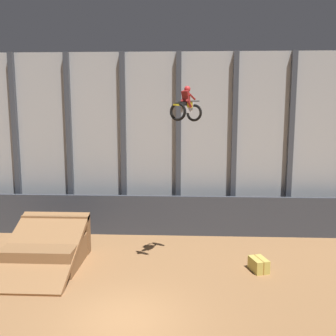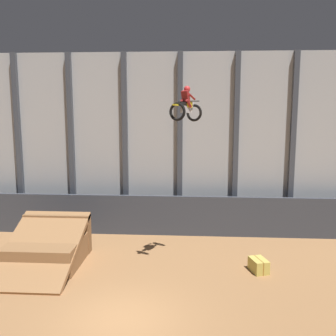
# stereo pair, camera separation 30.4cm
# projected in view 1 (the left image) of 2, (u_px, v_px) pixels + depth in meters

# --- Properties ---
(ground_plane) EXTENTS (60.00, 60.00, 0.00)m
(ground_plane) POSITION_uv_depth(u_px,v_px,m) (125.00, 320.00, 12.90)
(ground_plane) COLOR #996B42
(arena_back_wall) EXTENTS (32.00, 0.40, 9.81)m
(arena_back_wall) POSITION_uv_depth(u_px,v_px,m) (151.00, 143.00, 21.79)
(arena_back_wall) COLOR #ADB2B7
(arena_back_wall) RESTS_ON ground_plane
(lower_barrier) EXTENTS (31.36, 0.20, 2.17)m
(lower_barrier) POSITION_uv_depth(u_px,v_px,m) (150.00, 215.00, 21.22)
(lower_barrier) COLOR #383D47
(lower_barrier) RESTS_ON ground_plane
(dirt_ramp) EXTENTS (3.16, 4.68, 2.03)m
(dirt_ramp) POSITION_uv_depth(u_px,v_px,m) (48.00, 248.00, 17.51)
(dirt_ramp) COLOR olive
(dirt_ramp) RESTS_ON ground_plane
(rider_bike_solo) EXTENTS (1.37, 1.74, 1.48)m
(rider_bike_solo) POSITION_uv_depth(u_px,v_px,m) (186.00, 107.00, 16.03)
(rider_bike_solo) COLOR black
(hay_bale_trackside) EXTENTS (0.83, 1.03, 0.57)m
(hay_bale_trackside) POSITION_uv_depth(u_px,v_px,m) (259.00, 265.00, 16.68)
(hay_bale_trackside) COLOR #CCB751
(hay_bale_trackside) RESTS_ON ground_plane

